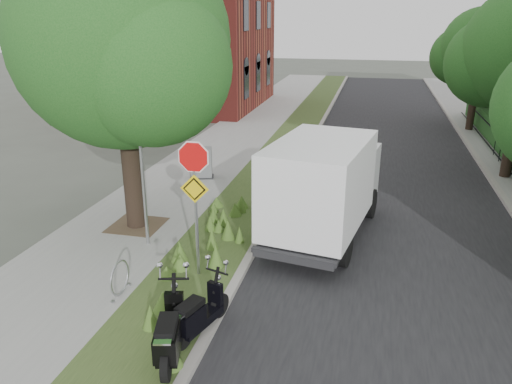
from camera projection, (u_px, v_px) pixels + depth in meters
ground at (252, 299)px, 10.52m from camera, size 120.00×120.00×0.00m
sidewalk_near at (210, 158)px, 20.58m from camera, size 3.50×60.00×0.12m
verge at (275, 163)px, 19.98m from camera, size 2.00×60.00×0.12m
kerb_near at (300, 164)px, 19.76m from camera, size 0.20×60.00×0.13m
road at (391, 172)px, 19.03m from camera, size 7.00×60.00×0.01m
kerb_far at (489, 177)px, 18.25m from camera, size 0.20×60.00×0.13m
street_tree_main at (120, 51)px, 12.40m from camera, size 6.21×5.54×7.66m
bare_post at (142, 169)px, 12.14m from camera, size 0.08×0.08×4.00m
bike_hoop at (120, 278)px, 10.38m from camera, size 0.06×0.78×0.77m
sign_assembly at (194, 182)px, 10.57m from camera, size 0.94×0.08×3.22m
brick_building at (188, 39)px, 31.31m from camera, size 9.40×10.40×8.30m
far_tree_c at (479, 52)px, 24.21m from camera, size 4.37×3.89×5.93m
scooter_near at (170, 340)px, 8.33m from camera, size 0.68×1.82×0.88m
scooter_far at (196, 318)px, 9.00m from camera, size 0.65×1.59×0.78m
box_truck at (324, 183)px, 12.97m from camera, size 2.84×5.44×2.35m
utility_cabinet at (202, 163)px, 17.83m from camera, size 0.94×0.75×1.10m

